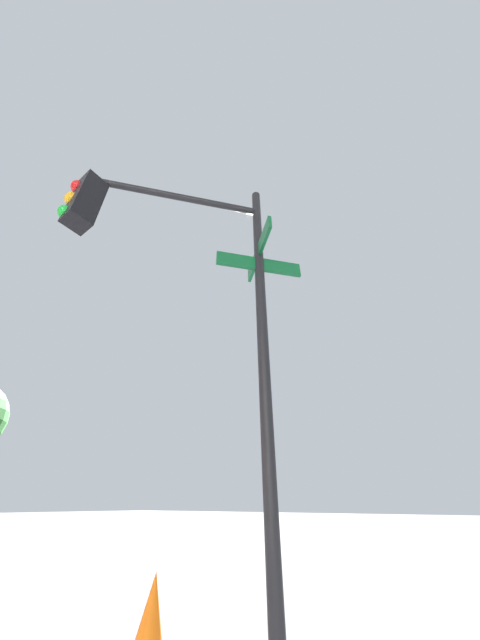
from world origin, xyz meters
name	(u,v)px	position (x,y,z in m)	size (l,w,h in m)	color
traffic_signal_near	(174,258)	(-6.67, -6.67, 3.69)	(2.05, 2.28, 5.24)	black
traffic_cone	(150,627)	(-6.16, -7.43, 0.36)	(0.36, 0.36, 0.71)	orange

